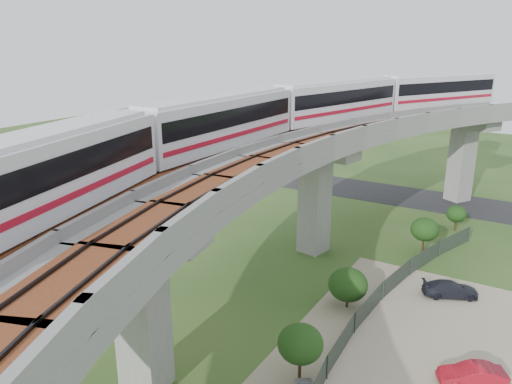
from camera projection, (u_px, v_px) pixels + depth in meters
The scene contains 12 objects.
ground at pixel (240, 299), 35.29m from camera, with size 160.00×160.00×0.00m, color #25481D.
dirt_lot at pixel (439, 381), 26.80m from camera, with size 18.00×26.00×0.04m, color gray.
asphalt_road at pixel (374, 192), 59.92m from camera, with size 60.00×8.00×0.03m, color #232326.
viaduct at pixel (291, 184), 30.74m from camera, with size 19.58×73.98×11.40m.
metro_train at pixel (303, 112), 37.59m from camera, with size 14.60×60.79×3.64m.
fence at pixel (375, 329), 30.30m from camera, with size 3.87×38.73×1.50m.
tree_0 at pixel (456, 214), 47.37m from camera, with size 1.88×1.88×2.49m.
tree_1 at pixel (425, 229), 41.94m from camera, with size 2.33×2.33×3.26m.
tree_2 at pixel (348, 285), 33.69m from camera, with size 2.67×2.67×2.85m.
tree_3 at pixel (300, 344), 26.12m from camera, with size 2.44×2.44×3.37m.
car_red at pixel (472, 375), 26.35m from camera, with size 1.22×3.50×1.15m, color maroon.
car_dark at pixel (450, 289), 35.42m from camera, with size 1.56×3.83×1.11m, color black.
Camera 1 is at (17.08, -26.47, 17.65)m, focal length 35.00 mm.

